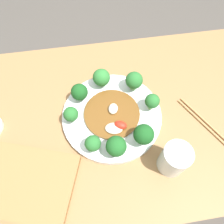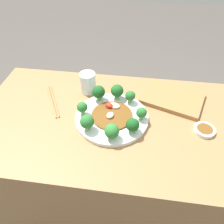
# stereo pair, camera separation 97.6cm
# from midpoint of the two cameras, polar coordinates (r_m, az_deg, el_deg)

# --- Properties ---
(ground_plane) EXTENTS (8.00, 8.00, 0.00)m
(ground_plane) POSITION_cam_midpoint_polar(r_m,az_deg,el_deg) (1.37, -2.79, -38.88)
(ground_plane) COLOR #4C4742
(table) EXTENTS (1.19, 0.66, 0.71)m
(table) POSITION_cam_midpoint_polar(r_m,az_deg,el_deg) (1.02, -3.62, -36.25)
(table) COLOR olive
(table) RESTS_ON ground_plane
(plate) EXTENTS (0.31, 0.31, 0.02)m
(plate) POSITION_cam_midpoint_polar(r_m,az_deg,el_deg) (0.66, -4.57, -30.53)
(plate) COLOR silver
(plate) RESTS_ON table
(broccoli_south) EXTENTS (0.06, 0.06, 0.07)m
(broccoli_south) POSITION_cam_midpoint_polar(r_m,az_deg,el_deg) (0.60, -5.88, -40.70)
(broccoli_south) COLOR #89B76B
(broccoli_south) RESTS_ON plate
(broccoli_northwest) EXTENTS (0.06, 0.06, 0.07)m
(broccoli_northwest) POSITION_cam_midpoint_polar(r_m,az_deg,el_deg) (0.66, -9.82, -20.13)
(broccoli_northwest) COLOR #7AAD5B
(broccoli_northwest) RESTS_ON plate
(broccoli_northeast) EXTENTS (0.05, 0.05, 0.06)m
(broccoli_northeast) POSITION_cam_midpoint_polar(r_m,az_deg,el_deg) (0.65, 3.39, -22.05)
(broccoli_northeast) COLOR #70A356
(broccoli_northeast) RESTS_ON plate
(broccoli_west) EXTENTS (0.05, 0.05, 0.06)m
(broccoli_west) POSITION_cam_midpoint_polar(r_m,az_deg,el_deg) (0.64, -17.38, -27.52)
(broccoli_west) COLOR #7AAD5B
(broccoli_west) RESTS_ON plate
(broccoli_southeast) EXTENTS (0.05, 0.05, 0.06)m
(broccoli_southeast) POSITION_cam_midpoint_polar(r_m,az_deg,el_deg) (0.60, 4.12, -37.58)
(broccoli_southeast) COLOR #7AAD5B
(broccoli_southeast) RESTS_ON plate
(broccoli_east) EXTENTS (0.04, 0.04, 0.06)m
(broccoli_east) POSITION_cam_midpoint_polar(r_m,az_deg,el_deg) (0.62, 8.19, -30.64)
(broccoli_east) COLOR #89B76B
(broccoli_east) RESTS_ON plate
(broccoli_north) EXTENTS (0.06, 0.06, 0.07)m
(broccoli_north) POSITION_cam_midpoint_polar(r_m,az_deg,el_deg) (0.66, -2.09, -19.61)
(broccoli_north) COLOR #70A356
(broccoli_north) RESTS_ON plate
(broccoli_southwest) EXTENTS (0.06, 0.06, 0.07)m
(broccoli_southwest) POSITION_cam_midpoint_polar(r_m,az_deg,el_deg) (0.61, -16.58, -35.39)
(broccoli_southwest) COLOR #70A356
(broccoli_southwest) RESTS_ON plate
(stirfry_center) EXTENTS (0.17, 0.17, 0.03)m
(stirfry_center) POSITION_cam_midpoint_polar(r_m,az_deg,el_deg) (0.65, -4.69, -29.59)
(stirfry_center) COLOR brown
(stirfry_center) RESTS_ON plate
(drinking_glass) EXTENTS (0.08, 0.08, 0.10)m
(drinking_glass) POSITION_cam_midpoint_polar(r_m,az_deg,el_deg) (0.72, -13.36, -14.07)
(drinking_glass) COLOR silver
(drinking_glass) RESTS_ON table
(chopsticks) EXTENTS (0.13, 0.22, 0.01)m
(chopsticks) POSITION_cam_midpoint_polar(r_m,az_deg,el_deg) (0.78, -26.21, -19.72)
(chopsticks) COLOR #AD7F4C
(chopsticks) RESTS_ON table
(sauce_dish) EXTENTS (0.09, 0.09, 0.02)m
(sauce_dish) POSITION_cam_midpoint_polar(r_m,az_deg,el_deg) (0.73, 32.59, -32.36)
(sauce_dish) COLOR silver
(sauce_dish) RESTS_ON table
(cutting_board) EXTENTS (0.32, 0.27, 0.02)m
(cutting_board) POSITION_cam_midpoint_polar(r_m,az_deg,el_deg) (0.75, 20.03, -19.58)
(cutting_board) COLOR olive
(cutting_board) RESTS_ON table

